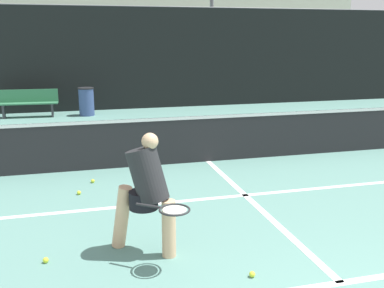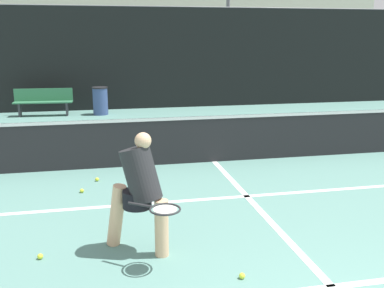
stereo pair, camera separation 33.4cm
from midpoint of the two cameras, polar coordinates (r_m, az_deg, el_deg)
court_baseline_near at (r=5.08m, az=19.23°, el=-16.78°), size 11.00×0.10×0.01m
court_service_line at (r=7.31m, az=8.28°, el=-6.58°), size 8.25×0.10×0.01m
court_center_mark at (r=7.03m, az=9.17°, el=-7.46°), size 0.10×4.81×0.01m
net at (r=9.07m, az=3.92°, el=0.86°), size 11.09×0.09×1.07m
fence_back at (r=15.93m, az=-3.12°, el=10.82°), size 24.00×0.06×3.49m
player_practicing at (r=5.23m, az=-4.82°, el=-5.77°), size 0.90×1.08×1.46m
tennis_ball_scattered_3 at (r=7.57m, az=-12.58°, el=-5.82°), size 0.07×0.07×0.07m
tennis_ball_scattered_8 at (r=5.55m, az=-17.06°, el=-13.50°), size 0.07×0.07×0.07m
tennis_ball_scattered_9 at (r=5.00m, az=8.37°, el=-16.25°), size 0.07×0.07×0.07m
tennis_ball_scattered_11 at (r=8.10m, az=-10.81°, el=-4.44°), size 0.07×0.07×0.07m
courtside_bench at (r=15.11m, az=-17.76°, el=5.24°), size 1.84×0.49×0.86m
trash_bin at (r=14.85m, az=-10.94°, el=5.41°), size 0.50×0.50×0.90m
parked_car at (r=19.46m, az=-18.77°, el=7.41°), size 1.88×4.51×1.53m
building_far at (r=32.44m, az=-7.77°, el=14.85°), size 36.00×2.40×6.54m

